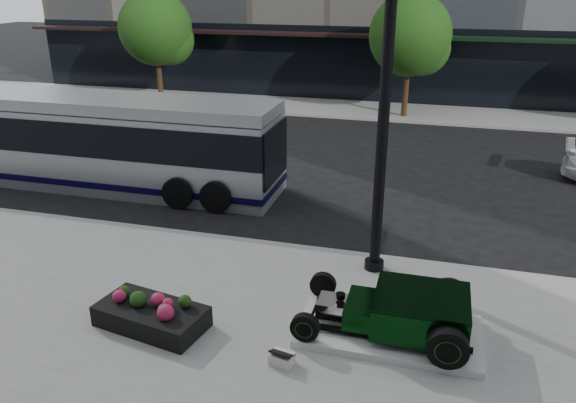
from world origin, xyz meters
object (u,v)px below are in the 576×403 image
(hot_rod, at_px, (409,311))
(lamppost, at_px, (384,110))
(transit_bus, at_px, (99,140))
(flower_planter, at_px, (151,314))

(hot_rod, height_order, lamppost, lamppost)
(hot_rod, height_order, transit_bus, transit_bus)
(hot_rod, bearing_deg, lamppost, 110.25)
(hot_rod, distance_m, transit_bus, 12.20)
(hot_rod, xyz_separation_m, transit_bus, (-10.45, 6.24, 0.79))
(lamppost, height_order, flower_planter, lamppost)
(flower_planter, bearing_deg, transit_bus, 128.17)
(transit_bus, bearing_deg, hot_rod, -30.87)
(hot_rod, relative_size, lamppost, 0.40)
(flower_planter, bearing_deg, lamppost, 41.79)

